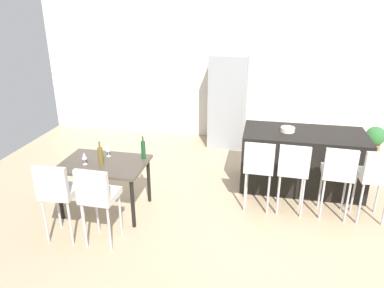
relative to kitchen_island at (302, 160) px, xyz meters
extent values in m
plane|color=tan|center=(-0.43, -0.73, -0.46)|extent=(10.00, 10.00, 0.00)
cube|color=silver|center=(-0.43, 2.06, 0.99)|extent=(10.00, 0.12, 2.90)
cube|color=black|center=(0.00, 0.00, 0.00)|extent=(1.85, 0.90, 0.92)
cube|color=beige|center=(-0.66, -0.77, 0.19)|extent=(0.41, 0.41, 0.08)
cube|color=beige|center=(-0.66, -0.94, 0.41)|extent=(0.40, 0.07, 0.36)
cylinder|color=#B2B2B7|center=(-0.81, -0.61, -0.16)|extent=(0.03, 0.03, 0.61)
cylinder|color=#B2B2B7|center=(-0.49, -0.62, -0.16)|extent=(0.03, 0.03, 0.61)
cylinder|color=#B2B2B7|center=(-0.82, -0.93, -0.16)|extent=(0.03, 0.03, 0.61)
cylinder|color=#B2B2B7|center=(-0.50, -0.94, -0.16)|extent=(0.03, 0.03, 0.61)
cube|color=beige|center=(-0.20, -0.77, 0.19)|extent=(0.42, 0.42, 0.08)
cube|color=beige|center=(-0.20, -0.94, 0.41)|extent=(0.40, 0.08, 0.36)
cylinder|color=#B2B2B7|center=(-0.35, -0.61, -0.16)|extent=(0.03, 0.03, 0.61)
cylinder|color=#B2B2B7|center=(-0.03, -0.62, -0.16)|extent=(0.03, 0.03, 0.61)
cylinder|color=#B2B2B7|center=(-0.36, -0.92, -0.16)|extent=(0.03, 0.03, 0.61)
cylinder|color=#B2B2B7|center=(-0.04, -0.94, -0.16)|extent=(0.03, 0.03, 0.61)
cube|color=beige|center=(0.38, -0.77, 0.19)|extent=(0.42, 0.42, 0.08)
cube|color=beige|center=(0.37, -0.94, 0.41)|extent=(0.40, 0.08, 0.36)
cylinder|color=#B2B2B7|center=(0.23, -0.60, -0.16)|extent=(0.03, 0.03, 0.61)
cylinder|color=#B2B2B7|center=(0.55, -0.62, -0.16)|extent=(0.03, 0.03, 0.61)
cylinder|color=#B2B2B7|center=(0.21, -0.92, -0.16)|extent=(0.03, 0.03, 0.61)
cylinder|color=#B2B2B7|center=(0.53, -0.94, -0.16)|extent=(0.03, 0.03, 0.61)
cube|color=beige|center=(0.85, -0.77, 0.19)|extent=(0.42, 0.42, 0.08)
cube|color=beige|center=(0.86, -0.94, 0.41)|extent=(0.40, 0.08, 0.36)
cylinder|color=#B2B2B7|center=(0.68, -0.62, -0.16)|extent=(0.03, 0.03, 0.61)
cylinder|color=#B2B2B7|center=(1.00, -0.60, -0.16)|extent=(0.03, 0.03, 0.61)
cylinder|color=#B2B2B7|center=(0.70, -0.94, -0.16)|extent=(0.03, 0.03, 0.61)
cube|color=#4C4238|center=(-2.74, -1.28, 0.26)|extent=(1.16, 0.79, 0.04)
cylinder|color=black|center=(-3.26, -0.94, -0.11)|extent=(0.05, 0.05, 0.70)
cylinder|color=black|center=(-2.23, -0.94, -0.11)|extent=(0.05, 0.05, 0.70)
cylinder|color=black|center=(-3.26, -1.61, -0.11)|extent=(0.05, 0.05, 0.70)
cylinder|color=black|center=(-2.23, -1.61, -0.11)|extent=(0.05, 0.05, 0.70)
cube|color=beige|center=(-3.00, -1.97, 0.19)|extent=(0.42, 0.42, 0.08)
cube|color=beige|center=(-2.99, -2.14, 0.41)|extent=(0.40, 0.08, 0.36)
cylinder|color=#B2B2B7|center=(-3.17, -1.82, -0.16)|extent=(0.03, 0.03, 0.61)
cylinder|color=#B2B2B7|center=(-2.85, -1.80, -0.16)|extent=(0.03, 0.03, 0.61)
cylinder|color=#B2B2B7|center=(-3.16, -2.14, -0.16)|extent=(0.03, 0.03, 0.61)
cylinder|color=#B2B2B7|center=(-2.84, -2.12, -0.16)|extent=(0.03, 0.03, 0.61)
cube|color=beige|center=(-2.48, -1.97, 0.19)|extent=(0.41, 0.41, 0.08)
cube|color=beige|center=(-2.49, -2.14, 0.41)|extent=(0.40, 0.07, 0.36)
cylinder|color=#B2B2B7|center=(-2.64, -1.81, -0.16)|extent=(0.03, 0.03, 0.61)
cylinder|color=#B2B2B7|center=(-2.32, -1.82, -0.16)|extent=(0.03, 0.03, 0.61)
cylinder|color=#B2B2B7|center=(-2.65, -2.13, -0.16)|extent=(0.03, 0.03, 0.61)
cylinder|color=#B2B2B7|center=(-2.33, -2.14, -0.16)|extent=(0.03, 0.03, 0.61)
cylinder|color=#194723|center=(-2.25, -1.03, 0.41)|extent=(0.06, 0.06, 0.25)
cylinder|color=#194723|center=(-2.25, -1.03, 0.57)|extent=(0.02, 0.02, 0.08)
cylinder|color=brown|center=(-2.75, -1.34, 0.40)|extent=(0.07, 0.07, 0.24)
cylinder|color=brown|center=(-2.75, -1.34, 0.57)|extent=(0.02, 0.02, 0.09)
cylinder|color=silver|center=(-2.76, -1.06, 0.28)|extent=(0.06, 0.06, 0.00)
cylinder|color=silver|center=(-2.76, -1.06, 0.32)|extent=(0.01, 0.01, 0.08)
cone|color=silver|center=(-2.76, -1.06, 0.41)|extent=(0.07, 0.07, 0.09)
cylinder|color=silver|center=(-2.96, -1.38, 0.28)|extent=(0.06, 0.06, 0.00)
cylinder|color=silver|center=(-2.96, -1.38, 0.32)|extent=(0.01, 0.01, 0.08)
cone|color=silver|center=(-2.96, -1.38, 0.41)|extent=(0.07, 0.07, 0.09)
cube|color=#939699|center=(-1.36, 1.62, 0.46)|extent=(0.72, 0.68, 1.84)
cylinder|color=beige|center=(-0.26, -0.01, 0.50)|extent=(0.22, 0.22, 0.07)
cylinder|color=#996B4C|center=(1.49, 1.61, -0.35)|extent=(0.24, 0.24, 0.22)
sphere|color=#2D6B33|center=(1.49, 1.61, -0.08)|extent=(0.36, 0.36, 0.36)
camera|label=1|loc=(-0.66, -5.45, 2.36)|focal=33.89mm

